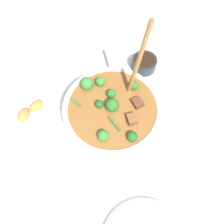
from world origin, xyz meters
TOP-DOWN VIEW (x-y plane):
  - ground_plane at (0.00, 0.00)m, footprint 4.00×4.00m
  - stew_bowl at (-0.00, 0.00)m, footprint 0.28×0.28m
  - condiment_bowl at (-0.09, 0.23)m, footprint 0.09×0.09m
  - food_plate at (-0.21, -0.18)m, footprint 0.21×0.21m

SIDE VIEW (x-z plane):
  - ground_plane at x=0.00m, z-range 0.00..0.00m
  - food_plate at x=-0.21m, z-range -0.01..0.03m
  - condiment_bowl at x=-0.09m, z-range 0.00..0.04m
  - stew_bowl at x=0.00m, z-range -0.10..0.22m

